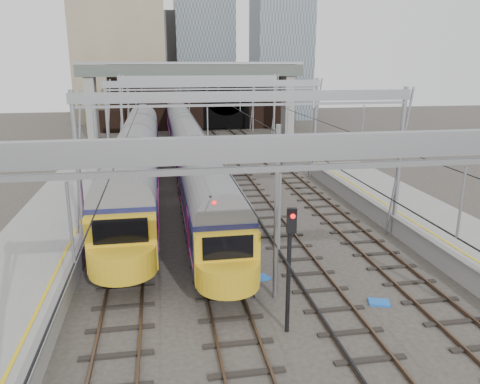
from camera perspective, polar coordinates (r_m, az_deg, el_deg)
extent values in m
plane|color=#38332D|center=(17.79, 5.86, -15.66)|extent=(160.00, 160.00, 0.00)
cube|color=gray|center=(20.07, -26.36, -11.70)|extent=(4.20, 55.00, 1.10)
cube|color=slate|center=(19.35, -20.63, -10.41)|extent=(0.35, 55.00, 0.12)
cube|color=gold|center=(19.43, -22.12, -10.25)|extent=(0.12, 55.00, 0.01)
cube|color=#4C3828|center=(31.08, -13.78, -1.95)|extent=(0.08, 80.00, 0.16)
cube|color=#4C3828|center=(31.00, -11.13, -1.84)|extent=(0.08, 80.00, 0.16)
cube|color=black|center=(31.06, -12.45, -2.03)|extent=(2.40, 80.00, 0.14)
cube|color=#4C3828|center=(31.03, -6.40, -1.62)|extent=(0.08, 80.00, 0.16)
cube|color=#4C3828|center=(31.13, -3.75, -1.50)|extent=(0.08, 80.00, 0.16)
cube|color=black|center=(31.09, -5.07, -1.69)|extent=(2.40, 80.00, 0.14)
cube|color=#4C3828|center=(31.48, 0.88, -1.27)|extent=(0.08, 80.00, 0.16)
cube|color=#4C3828|center=(31.77, 3.44, -1.14)|extent=(0.08, 80.00, 0.16)
cube|color=black|center=(31.64, 2.17, -1.34)|extent=(2.40, 80.00, 0.14)
cube|color=#4C3828|center=(32.43, 7.85, -0.91)|extent=(0.08, 80.00, 0.16)
cube|color=#4C3828|center=(32.88, 10.25, -0.79)|extent=(0.08, 80.00, 0.16)
cube|color=black|center=(32.67, 9.05, -0.98)|extent=(2.40, 80.00, 0.14)
cube|color=gray|center=(9.75, 16.52, 5.52)|extent=(16.80, 0.28, 0.50)
cylinder|color=gray|center=(23.54, -19.05, 1.93)|extent=(0.24, 0.24, 8.00)
cylinder|color=gray|center=(26.35, 18.82, 3.34)|extent=(0.24, 0.24, 8.00)
cube|color=gray|center=(23.08, 1.02, 11.58)|extent=(16.80, 0.28, 0.50)
cylinder|color=gray|center=(37.19, -15.77, 6.93)|extent=(0.24, 0.24, 8.00)
cylinder|color=gray|center=(39.03, 9.12, 7.70)|extent=(0.24, 0.24, 8.00)
cube|color=gray|center=(36.90, -3.12, 13.04)|extent=(16.80, 0.28, 0.50)
cylinder|color=gray|center=(51.04, -14.24, 9.23)|extent=(0.24, 0.24, 8.00)
cylinder|color=gray|center=(52.39, 4.19, 9.81)|extent=(0.24, 0.24, 8.00)
cube|color=gray|center=(50.83, -5.01, 13.68)|extent=(16.80, 0.28, 0.50)
cylinder|color=gray|center=(62.96, -13.46, 10.39)|extent=(0.24, 0.24, 8.00)
cylinder|color=gray|center=(64.06, 1.59, 10.88)|extent=(0.24, 0.24, 8.00)
cube|color=gray|center=(62.79, -5.97, 14.00)|extent=(16.80, 0.28, 0.50)
cube|color=black|center=(29.90, -13.06, 8.05)|extent=(0.03, 80.00, 0.03)
cube|color=black|center=(29.94, -5.32, 8.39)|extent=(0.03, 80.00, 0.03)
cube|color=black|center=(30.50, 2.27, 8.57)|extent=(0.03, 80.00, 0.03)
cube|color=black|center=(31.57, 9.48, 8.61)|extent=(0.03, 80.00, 0.03)
cube|color=black|center=(67.08, -4.39, 11.48)|extent=(26.00, 2.00, 9.00)
cube|color=black|center=(66.58, -1.66, 9.85)|extent=(6.50, 0.10, 5.20)
cylinder|color=black|center=(66.37, -1.68, 12.08)|extent=(6.50, 0.10, 6.50)
cube|color=black|center=(66.32, -14.74, 8.37)|extent=(6.00, 1.50, 3.00)
cube|color=gray|center=(61.39, -17.64, 10.06)|extent=(1.20, 2.50, 8.20)
cube|color=gray|center=(63.10, 5.86, 10.83)|extent=(1.20, 2.50, 8.20)
cube|color=#4F5951|center=(60.78, -5.85, 14.52)|extent=(28.00, 3.00, 1.40)
cube|color=gray|center=(60.77, -5.87, 15.37)|extent=(28.00, 3.00, 0.30)
cube|color=tan|center=(80.84, -14.35, 16.36)|extent=(14.00, 12.00, 22.00)
cube|color=#4C5660|center=(87.28, -4.50, 19.96)|extent=(10.00, 10.00, 32.00)
cube|color=gray|center=(94.65, -8.62, 15.25)|extent=(18.00, 14.00, 18.00)
cube|color=black|center=(46.70, -6.75, 4.51)|extent=(1.99, 59.08, 0.70)
cube|color=#12173F|center=(46.39, -6.82, 6.67)|extent=(2.53, 59.08, 2.26)
cylinder|color=slate|center=(46.23, -6.86, 8.06)|extent=(2.48, 58.58, 2.48)
cube|color=black|center=(46.34, -6.83, 7.11)|extent=(2.55, 57.88, 0.68)
cube|color=#DD457C|center=(46.49, -6.79, 5.90)|extent=(2.55, 58.08, 0.11)
cube|color=gold|center=(17.77, -1.54, -8.23)|extent=(2.48, 0.60, 2.06)
cube|color=black|center=(17.40, -1.47, -6.79)|extent=(1.90, 0.08, 0.90)
cube|color=black|center=(35.83, -12.15, 0.89)|extent=(2.25, 33.06, 0.70)
cube|color=#12173F|center=(35.40, -12.33, 3.91)|extent=(2.86, 33.06, 2.55)
cylinder|color=slate|center=(35.17, -12.45, 5.95)|extent=(2.80, 32.56, 2.80)
cube|color=black|center=(35.32, -12.37, 4.56)|extent=(2.88, 31.86, 0.77)
cube|color=#DD457C|center=(35.55, -12.26, 2.78)|extent=(2.88, 32.06, 0.12)
cube|color=gold|center=(19.39, -14.21, -6.17)|extent=(2.80, 0.60, 2.35)
cube|color=black|center=(19.02, -14.37, -4.65)|extent=(2.14, 0.08, 1.02)
cylinder|color=black|center=(18.33, -3.19, -7.15)|extent=(0.14, 0.14, 4.26)
cube|color=black|center=(17.52, -3.21, -1.75)|extent=(0.33, 0.22, 0.80)
sphere|color=red|center=(17.36, -3.17, -1.31)|extent=(0.16, 0.16, 0.16)
cylinder|color=black|center=(16.28, 5.94, -9.82)|extent=(0.15, 0.15, 4.48)
cube|color=black|center=(15.38, 6.32, -3.48)|extent=(0.35, 0.23, 0.84)
sphere|color=red|center=(15.21, 6.46, -2.96)|extent=(0.17, 0.17, 0.17)
cube|color=blue|center=(20.88, 2.42, -10.45)|extent=(0.95, 0.82, 0.09)
cube|color=blue|center=(28.39, -5.07, -3.30)|extent=(1.07, 0.89, 0.11)
cube|color=blue|center=(19.73, 16.59, -12.77)|extent=(0.93, 0.78, 0.09)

